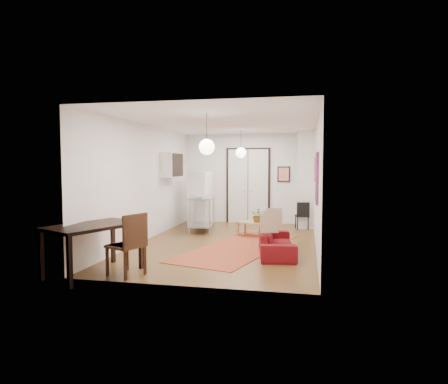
% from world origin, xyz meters
% --- Properties ---
extents(floor, '(7.00, 7.00, 0.00)m').
position_xyz_m(floor, '(0.00, 0.00, 0.00)').
color(floor, brown).
rests_on(floor, ground).
extents(ceiling, '(4.20, 7.00, 0.02)m').
position_xyz_m(ceiling, '(0.00, 0.00, 2.90)').
color(ceiling, white).
rests_on(ceiling, wall_back).
extents(wall_back, '(4.20, 0.02, 2.90)m').
position_xyz_m(wall_back, '(0.00, 3.50, 1.45)').
color(wall_back, white).
rests_on(wall_back, floor).
extents(wall_front, '(4.20, 0.02, 2.90)m').
position_xyz_m(wall_front, '(0.00, -3.50, 1.45)').
color(wall_front, white).
rests_on(wall_front, floor).
extents(wall_left, '(0.02, 7.00, 2.90)m').
position_xyz_m(wall_left, '(-2.10, 0.00, 1.45)').
color(wall_left, white).
rests_on(wall_left, floor).
extents(wall_right, '(0.02, 7.00, 2.90)m').
position_xyz_m(wall_right, '(2.10, 0.00, 1.45)').
color(wall_right, white).
rests_on(wall_right, floor).
extents(double_doors, '(1.44, 0.06, 2.50)m').
position_xyz_m(double_doors, '(0.00, 3.46, 1.20)').
color(double_doors, silver).
rests_on(double_doors, wall_back).
extents(stub_partition, '(0.50, 0.10, 2.90)m').
position_xyz_m(stub_partition, '(1.85, 2.55, 1.45)').
color(stub_partition, white).
rests_on(stub_partition, floor).
extents(wall_cabinet, '(0.35, 1.00, 0.70)m').
position_xyz_m(wall_cabinet, '(-1.92, 1.50, 1.90)').
color(wall_cabinet, white).
rests_on(wall_cabinet, wall_left).
extents(painting_popart, '(0.05, 1.00, 1.00)m').
position_xyz_m(painting_popart, '(2.08, -1.25, 1.65)').
color(painting_popart, red).
rests_on(painting_popart, wall_right).
extents(painting_abstract, '(0.05, 0.50, 0.60)m').
position_xyz_m(painting_abstract, '(2.08, 0.80, 1.80)').
color(painting_abstract, beige).
rests_on(painting_abstract, wall_right).
extents(poster_back, '(0.40, 0.03, 0.50)m').
position_xyz_m(poster_back, '(1.15, 3.47, 1.60)').
color(poster_back, red).
rests_on(poster_back, wall_back).
extents(print_left, '(0.03, 0.44, 0.54)m').
position_xyz_m(print_left, '(-2.07, 2.00, 1.95)').
color(print_left, '#9C7241').
rests_on(print_left, wall_left).
extents(pendant_back, '(0.30, 0.30, 0.80)m').
position_xyz_m(pendant_back, '(0.00, 2.00, 2.25)').
color(pendant_back, white).
rests_on(pendant_back, ceiling).
extents(pendant_front, '(0.30, 0.30, 0.80)m').
position_xyz_m(pendant_front, '(0.00, -2.00, 2.25)').
color(pendant_front, white).
rests_on(pendant_front, ceiling).
extents(kilim_rug, '(2.60, 4.42, 0.01)m').
position_xyz_m(kilim_rug, '(0.39, -0.39, 0.01)').
color(kilim_rug, '#BC512F').
rests_on(kilim_rug, floor).
extents(sofa, '(0.96, 1.90, 0.53)m').
position_xyz_m(sofa, '(1.26, -0.98, 0.27)').
color(sofa, maroon).
rests_on(sofa, floor).
extents(coffee_table, '(0.98, 0.77, 0.38)m').
position_xyz_m(coffee_table, '(0.50, 1.07, 0.33)').
color(coffee_table, '#AA8850').
rests_on(coffee_table, floor).
extents(potted_plant, '(0.42, 0.40, 0.37)m').
position_xyz_m(potted_plant, '(0.60, 1.07, 0.57)').
color(potted_plant, '#365E2A').
rests_on(potted_plant, coffee_table).
extents(kitchen_counter, '(0.82, 1.36, 0.99)m').
position_xyz_m(kitchen_counter, '(-1.05, 1.56, 0.65)').
color(kitchen_counter, '#B0B2B5').
rests_on(kitchen_counter, floor).
extents(bowl, '(0.27, 0.27, 0.06)m').
position_xyz_m(bowl, '(-1.05, 1.26, 1.02)').
color(bowl, silver).
rests_on(bowl, kitchen_counter).
extents(soap_bottle, '(0.11, 0.11, 0.20)m').
position_xyz_m(soap_bottle, '(-1.10, 1.81, 1.09)').
color(soap_bottle, teal).
rests_on(soap_bottle, kitchen_counter).
extents(fridge, '(0.67, 0.67, 1.69)m').
position_xyz_m(fridge, '(-1.34, 2.41, 0.85)').
color(fridge, white).
rests_on(fridge, floor).
extents(dining_table, '(1.46, 1.81, 0.88)m').
position_xyz_m(dining_table, '(-1.75, -3.15, 0.78)').
color(dining_table, black).
rests_on(dining_table, floor).
extents(dining_chair_near, '(0.68, 0.81, 1.08)m').
position_xyz_m(dining_chair_near, '(-1.16, -2.98, 0.63)').
color(dining_chair_near, '#361C11').
rests_on(dining_chair_near, floor).
extents(dining_chair_far, '(0.68, 0.81, 1.08)m').
position_xyz_m(dining_chair_far, '(-1.16, -3.04, 0.63)').
color(dining_chair_far, '#361C11').
rests_on(dining_chair_far, floor).
extents(black_side_chair, '(0.44, 0.44, 0.81)m').
position_xyz_m(black_side_chair, '(1.75, 2.61, 0.47)').
color(black_side_chair, black).
rests_on(black_side_chair, floor).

